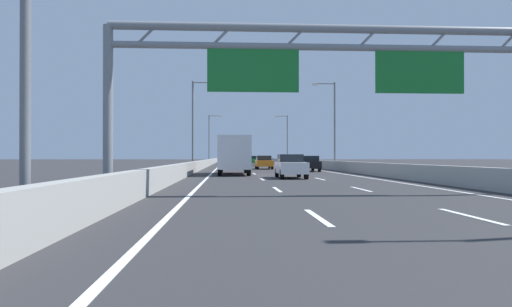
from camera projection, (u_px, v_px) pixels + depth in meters
ground_plane at (247, 163)px, 98.18m from camera, size 260.00×260.00×0.00m
lane_dash_left_1 at (318, 217)px, 10.73m from camera, size 0.16×3.00×0.01m
lane_dash_left_2 at (277, 190)px, 19.71m from camera, size 0.16×3.00×0.01m
lane_dash_left_3 at (262, 179)px, 28.70m from camera, size 0.16×3.00×0.01m
lane_dash_left_4 at (254, 174)px, 37.68m from camera, size 0.16×3.00×0.01m
lane_dash_left_5 at (249, 170)px, 46.67m from camera, size 0.16×3.00×0.01m
lane_dash_left_6 at (246, 168)px, 55.65m from camera, size 0.16×3.00×0.01m
lane_dash_left_7 at (244, 166)px, 64.64m from camera, size 0.16×3.00×0.01m
lane_dash_left_8 at (242, 165)px, 73.62m from camera, size 0.16×3.00×0.01m
lane_dash_left_9 at (240, 164)px, 82.61m from camera, size 0.16×3.00×0.01m
lane_dash_left_10 at (239, 163)px, 91.59m from camera, size 0.16×3.00×0.01m
lane_dash_left_11 at (238, 163)px, 100.57m from camera, size 0.16×3.00×0.01m
lane_dash_left_12 at (237, 162)px, 109.56m from camera, size 0.16×3.00×0.01m
lane_dash_left_13 at (237, 162)px, 118.54m from camera, size 0.16×3.00×0.01m
lane_dash_left_14 at (236, 161)px, 127.53m from camera, size 0.16×3.00×0.01m
lane_dash_left_15 at (236, 161)px, 136.51m from camera, size 0.16×3.00×0.01m
lane_dash_left_16 at (235, 161)px, 145.50m from camera, size 0.16×3.00×0.01m
lane_dash_left_17 at (235, 161)px, 154.48m from camera, size 0.16×3.00×0.01m
lane_dash_right_1 at (469, 216)px, 10.94m from camera, size 0.16×3.00×0.01m
lane_dash_right_2 at (361, 189)px, 19.92m from camera, size 0.16×3.00×0.01m
lane_dash_right_3 at (320, 179)px, 28.91m from camera, size 0.16×3.00×0.01m
lane_dash_right_4 at (298, 174)px, 37.89m from camera, size 0.16×3.00×0.01m
lane_dash_right_5 at (285, 170)px, 46.88m from camera, size 0.16×3.00×0.01m
lane_dash_right_6 at (276, 168)px, 55.86m from camera, size 0.16×3.00×0.01m
lane_dash_right_7 at (269, 166)px, 64.85m from camera, size 0.16×3.00×0.01m
lane_dash_right_8 at (264, 165)px, 73.83m from camera, size 0.16×3.00×0.01m
lane_dash_right_9 at (261, 164)px, 82.82m from camera, size 0.16×3.00×0.01m
lane_dash_right_10 at (257, 163)px, 91.80m from camera, size 0.16×3.00×0.01m
lane_dash_right_11 at (255, 163)px, 100.78m from camera, size 0.16×3.00×0.01m
lane_dash_right_12 at (253, 162)px, 109.77m from camera, size 0.16×3.00×0.01m
lane_dash_right_13 at (251, 162)px, 118.75m from camera, size 0.16×3.00×0.01m
lane_dash_right_14 at (249, 161)px, 127.74m from camera, size 0.16×3.00×0.01m
lane_dash_right_15 at (248, 161)px, 136.72m from camera, size 0.16×3.00×0.01m
lane_dash_right_16 at (247, 161)px, 145.71m from camera, size 0.16×3.00×0.01m
lane_dash_right_17 at (246, 161)px, 154.69m from camera, size 0.16×3.00×0.01m
edge_line_left at (221, 164)px, 85.90m from camera, size 0.16×176.00×0.01m
edge_line_right at (278, 164)px, 86.51m from camera, size 0.16×176.00×0.01m
barrier_left at (216, 160)px, 107.77m from camera, size 0.45×220.00×0.95m
barrier_right at (275, 160)px, 108.57m from camera, size 0.45×220.00×0.95m
sign_gantry at (333, 65)px, 17.47m from camera, size 16.84×0.36×6.36m
streetlamp_left_mid at (195, 119)px, 49.98m from camera, size 2.58×0.28×9.50m
streetlamp_right_mid at (333, 120)px, 50.85m from camera, size 2.58×0.28×9.50m
streetlamp_left_far at (210, 136)px, 91.08m from camera, size 2.58×0.28×9.50m
streetlamp_right_far at (286, 136)px, 91.95m from camera, size 2.58×0.28×9.50m
black_car at (308, 163)px, 43.75m from camera, size 1.71×4.42×1.46m
red_car at (255, 159)px, 133.32m from camera, size 1.84×4.57×1.50m
yellow_car at (231, 160)px, 71.70m from camera, size 1.74×4.39×1.58m
blue_car at (230, 159)px, 133.91m from camera, size 1.75×4.36×1.47m
orange_car at (264, 162)px, 51.78m from camera, size 1.77×4.60×1.49m
green_car at (255, 160)px, 73.72m from camera, size 1.76×4.19×1.48m
white_car at (291, 166)px, 30.18m from camera, size 1.72×4.14×1.54m
box_truck at (234, 154)px, 36.22m from camera, size 2.37×8.27×2.90m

